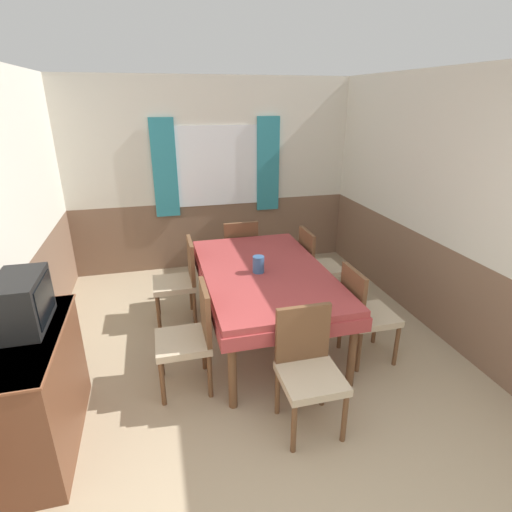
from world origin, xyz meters
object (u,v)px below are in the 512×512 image
(dining_table, at_px, (264,279))
(vase, at_px, (258,264))
(chair_left_far, at_px, (180,278))
(sideboard, at_px, (37,391))
(tv, at_px, (22,302))
(chair_right_near, at_px, (364,311))
(chair_left_near, at_px, (191,334))
(chair_right_far, at_px, (316,264))
(chair_head_window, at_px, (239,252))
(chair_head_near, at_px, (308,366))

(dining_table, distance_m, vase, 0.20)
(chair_left_far, height_order, sideboard, chair_left_far)
(chair_left_far, xyz_separation_m, sideboard, (-1.09, -1.51, -0.05))
(dining_table, height_order, tv, tv)
(chair_right_near, distance_m, sideboard, 2.69)
(dining_table, height_order, chair_left_near, chair_left_near)
(chair_right_near, relative_size, chair_left_near, 1.00)
(chair_right_far, relative_size, vase, 5.71)
(dining_table, distance_m, chair_left_near, 0.99)
(chair_right_near, bearing_deg, chair_head_window, -155.92)
(chair_right_far, xyz_separation_m, sideboard, (-2.67, -1.51, -0.05))
(chair_left_near, height_order, sideboard, chair_left_near)
(dining_table, xyz_separation_m, chair_right_far, (0.79, 0.57, -0.16))
(chair_right_near, height_order, vase, chair_right_near)
(chair_head_near, height_order, vase, chair_head_near)
(dining_table, relative_size, tv, 4.13)
(chair_left_near, bearing_deg, chair_left_far, 0.00)
(chair_head_near, relative_size, chair_right_near, 1.00)
(dining_table, xyz_separation_m, chair_head_window, (-0.00, 1.20, -0.16))
(chair_left_near, distance_m, chair_head_window, 1.94)
(chair_left_near, bearing_deg, chair_right_far, -54.19)
(dining_table, relative_size, chair_head_window, 2.19)
(chair_left_far, relative_size, chair_left_near, 1.00)
(sideboard, xyz_separation_m, vase, (1.80, 0.89, 0.39))
(chair_head_near, relative_size, chair_head_window, 1.00)
(chair_left_near, bearing_deg, vase, -53.87)
(chair_head_window, height_order, vase, chair_head_window)
(chair_left_far, distance_m, tv, 1.84)
(chair_head_near, bearing_deg, dining_table, -90.00)
(sideboard, bearing_deg, chair_left_far, 54.25)
(chair_head_near, xyz_separation_m, sideboard, (-1.88, 0.26, -0.05))
(vase, bearing_deg, chair_left_far, 139.26)
(chair_right_near, bearing_deg, tv, -85.04)
(chair_right_far, bearing_deg, chair_left_near, -54.19)
(vase, bearing_deg, chair_left_near, -143.87)
(dining_table, relative_size, vase, 12.53)
(chair_right_far, relative_size, tv, 1.88)
(chair_head_near, bearing_deg, chair_left_near, -38.46)
(chair_left_near, height_order, tv, tv)
(chair_left_far, height_order, chair_right_near, same)
(chair_left_far, bearing_deg, chair_right_far, -90.00)
(sideboard, bearing_deg, chair_left_near, 18.73)
(chair_left_far, height_order, chair_head_near, same)
(dining_table, xyz_separation_m, chair_head_near, (0.00, -1.20, -0.16))
(chair_right_far, distance_m, sideboard, 3.06)
(dining_table, bearing_deg, chair_right_near, -35.81)
(chair_right_near, relative_size, chair_head_window, 1.00)
(dining_table, bearing_deg, tv, -156.94)
(chair_right_near, distance_m, tv, 2.74)
(sideboard, relative_size, tv, 2.31)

